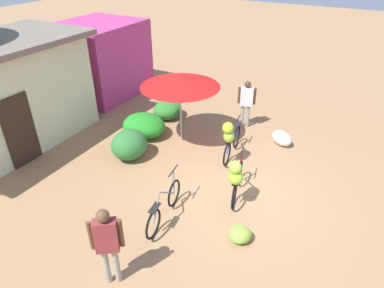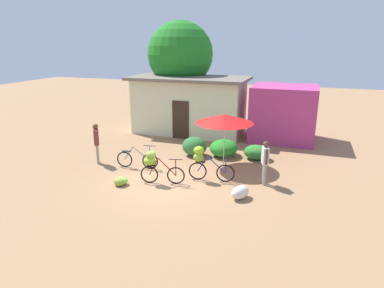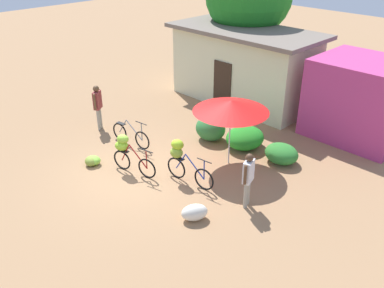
% 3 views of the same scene
% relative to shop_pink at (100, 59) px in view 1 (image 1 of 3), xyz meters
% --- Properties ---
extents(ground_plane, '(60.00, 60.00, 0.00)m').
position_rel_shop_pink_xyz_m(ground_plane, '(-3.57, -7.29, -1.39)').
color(ground_plane, '#9B744F').
extents(shop_pink, '(3.20, 2.80, 2.79)m').
position_rel_shop_pink_xyz_m(shop_pink, '(0.00, 0.00, 0.00)').
color(shop_pink, '#B8387A').
rests_on(shop_pink, ground).
extents(hedge_bush_front_left, '(1.11, 0.97, 0.86)m').
position_rel_shop_pink_xyz_m(hedge_bush_front_left, '(-3.48, -4.00, -0.97)').
color(hedge_bush_front_left, '#2E7035').
rests_on(hedge_bush_front_left, ground).
extents(hedge_bush_front_right, '(1.23, 1.39, 0.73)m').
position_rel_shop_pink_xyz_m(hedge_bush_front_right, '(-2.23, -3.61, -1.03)').
color(hedge_bush_front_right, '#248D25').
rests_on(hedge_bush_front_right, ground).
extents(hedge_bush_mid, '(1.10, 0.96, 0.63)m').
position_rel_shop_pink_xyz_m(hedge_bush_mid, '(-0.77, -3.58, -1.08)').
color(hedge_bush_mid, '#2F7F2F').
rests_on(hedge_bush_mid, ground).
extents(market_umbrella, '(2.34, 2.34, 2.16)m').
position_rel_shop_pink_xyz_m(market_umbrella, '(-1.94, -4.81, 0.59)').
color(market_umbrella, beige).
rests_on(market_umbrella, ground).
extents(bicycle_leftmost, '(1.74, 0.29, 0.99)m').
position_rel_shop_pink_xyz_m(bicycle_leftmost, '(-5.16, -6.25, -1.03)').
color(bicycle_leftmost, black).
rests_on(bicycle_leftmost, ground).
extents(bicycle_near_pile, '(1.58, 0.56, 1.21)m').
position_rel_shop_pink_xyz_m(bicycle_near_pile, '(-3.83, -7.40, -0.68)').
color(bicycle_near_pile, black).
rests_on(bicycle_near_pile, ground).
extents(bicycle_center_loaded, '(1.70, 0.47, 1.29)m').
position_rel_shop_pink_xyz_m(bicycle_center_loaded, '(-2.25, -6.57, -0.64)').
color(bicycle_center_loaded, black).
rests_on(bicycle_center_loaded, ground).
extents(banana_pile_on_ground, '(0.63, 0.60, 0.30)m').
position_rel_shop_pink_xyz_m(banana_pile_on_ground, '(-4.94, -7.99, -1.25)').
color(banana_pile_on_ground, '#83C43E').
rests_on(banana_pile_on_ground, ground).
extents(produce_sack, '(0.73, 0.83, 0.44)m').
position_rel_shop_pink_xyz_m(produce_sack, '(-0.68, -7.65, -1.17)').
color(produce_sack, silver).
rests_on(produce_sack, ground).
extents(person_vendor, '(0.31, 0.56, 1.61)m').
position_rel_shop_pink_xyz_m(person_vendor, '(-0.10, -6.22, -0.41)').
color(person_vendor, gray).
rests_on(person_vendor, ground).
extents(person_bystander, '(0.39, 0.49, 1.72)m').
position_rel_shop_pink_xyz_m(person_bystander, '(-7.00, -6.30, -0.34)').
color(person_bystander, gray).
rests_on(person_bystander, ground).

